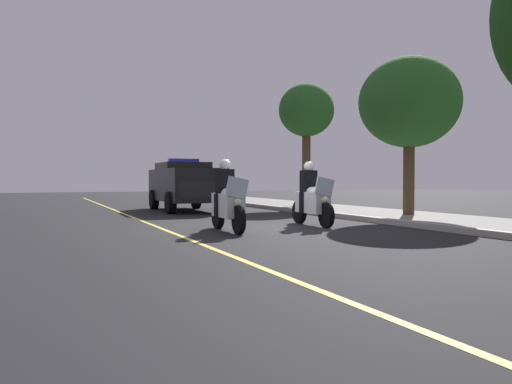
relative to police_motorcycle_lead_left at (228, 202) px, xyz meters
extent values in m
plane|color=black|center=(-0.68, 1.18, -0.70)|extent=(80.00, 80.00, 0.00)
cube|color=#9E9B93|center=(-0.68, 4.74, -0.62)|extent=(48.00, 0.24, 0.15)
cube|color=gray|center=(-0.68, 6.64, -0.65)|extent=(48.00, 3.60, 0.10)
cube|color=#E0D14C|center=(-0.68, -1.30, -0.70)|extent=(48.00, 0.12, 0.01)
cylinder|color=black|center=(0.76, -0.02, -0.38)|extent=(0.64, 0.13, 0.64)
cylinder|color=black|center=(-0.74, 0.01, -0.38)|extent=(0.64, 0.15, 0.64)
cube|color=white|center=(0.03, 0.00, -0.08)|extent=(1.21, 0.46, 0.56)
ellipsoid|color=white|center=(0.08, 0.00, 0.22)|extent=(0.57, 0.33, 0.24)
cube|color=silver|center=(0.66, -0.01, 0.35)|extent=(0.07, 0.56, 0.53)
sphere|color=#F9F4CC|center=(0.72, -0.01, 0.02)|extent=(0.17, 0.17, 0.17)
sphere|color=red|center=(0.53, -0.17, 0.28)|extent=(0.09, 0.09, 0.09)
sphere|color=#1933F2|center=(0.54, 0.15, 0.28)|extent=(0.09, 0.09, 0.09)
cube|color=black|center=(-0.20, 0.00, 0.48)|extent=(0.29, 0.41, 0.60)
cube|color=black|center=(-0.13, 0.20, -0.08)|extent=(0.18, 0.14, 0.56)
cube|color=black|center=(-0.14, -0.20, -0.08)|extent=(0.18, 0.14, 0.56)
sphere|color=white|center=(-0.18, 0.00, 0.88)|extent=(0.28, 0.28, 0.28)
cylinder|color=black|center=(0.25, 2.57, -0.38)|extent=(0.64, 0.13, 0.64)
cylinder|color=black|center=(-1.25, 2.60, -0.38)|extent=(0.64, 0.15, 0.64)
cube|color=white|center=(-0.48, 2.59, -0.08)|extent=(1.21, 0.46, 0.56)
ellipsoid|color=white|center=(-0.43, 2.59, 0.22)|extent=(0.57, 0.33, 0.24)
cube|color=silver|center=(0.15, 2.58, 0.35)|extent=(0.07, 0.56, 0.53)
sphere|color=#F9F4CC|center=(0.21, 2.57, 0.02)|extent=(0.17, 0.17, 0.17)
sphere|color=red|center=(0.01, 2.42, 0.28)|extent=(0.09, 0.09, 0.09)
sphere|color=#1933F2|center=(0.02, 2.74, 0.28)|extent=(0.09, 0.09, 0.09)
cube|color=black|center=(-0.71, 2.59, 0.48)|extent=(0.29, 0.41, 0.60)
cube|color=black|center=(-0.65, 2.79, -0.08)|extent=(0.18, 0.14, 0.56)
cube|color=black|center=(-0.66, 2.39, -0.08)|extent=(0.18, 0.14, 0.56)
sphere|color=white|center=(-0.69, 2.59, 0.88)|extent=(0.28, 0.28, 0.28)
cube|color=black|center=(-8.11, 1.17, 0.32)|extent=(4.94, 2.00, 1.24)
cube|color=black|center=(-8.41, 1.17, 1.02)|extent=(2.43, 1.80, 0.36)
cube|color=#2633D8|center=(-8.21, 1.17, 1.28)|extent=(0.30, 1.21, 0.14)
cube|color=black|center=(-5.71, 1.12, 0.18)|extent=(0.15, 1.62, 0.56)
cylinder|color=black|center=(-6.54, 2.04, -0.30)|extent=(0.81, 0.30, 0.80)
cylinder|color=black|center=(-6.58, 0.24, -0.30)|extent=(0.81, 0.30, 0.80)
cylinder|color=black|center=(-9.64, 2.10, -0.30)|extent=(0.81, 0.30, 0.80)
cylinder|color=black|center=(-9.68, 0.30, -0.30)|extent=(0.81, 0.30, 0.80)
cylinder|color=#4C3823|center=(-1.81, 6.91, 0.57)|extent=(0.36, 0.36, 2.34)
ellipsoid|color=#286023|center=(-1.81, 6.91, 3.03)|extent=(3.24, 3.24, 2.93)
cylinder|color=#4C3823|center=(-8.91, 7.06, 1.04)|extent=(0.38, 0.38, 3.27)
ellipsoid|color=#286023|center=(-8.91, 7.06, 3.67)|extent=(2.50, 2.50, 2.39)
camera|label=1|loc=(11.37, -4.17, 0.53)|focal=35.75mm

